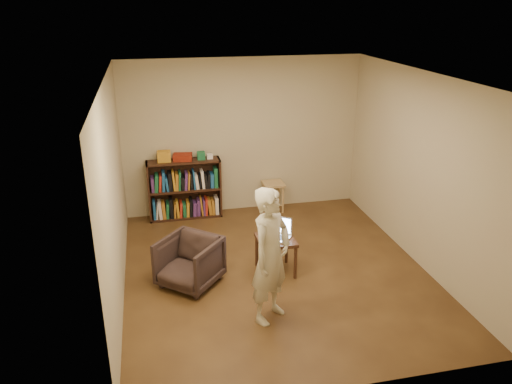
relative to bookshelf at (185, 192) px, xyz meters
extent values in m
plane|color=#3E2714|center=(1.03, -2.09, -0.44)|extent=(4.50, 4.50, 0.00)
plane|color=white|center=(1.03, -2.09, 2.16)|extent=(4.50, 4.50, 0.00)
plane|color=#C1B891|center=(1.03, 0.16, 0.86)|extent=(4.00, 0.00, 4.00)
plane|color=#C1B891|center=(-0.97, -2.09, 0.86)|extent=(0.00, 4.50, 4.50)
plane|color=#C1B891|center=(3.03, -2.09, 0.86)|extent=(0.00, 4.50, 4.50)
cube|color=black|center=(-0.59, -0.01, 0.06)|extent=(0.03, 0.30, 1.00)
cube|color=black|center=(0.58, -0.01, 0.06)|extent=(0.03, 0.30, 1.00)
cube|color=black|center=(0.00, 0.13, 0.06)|extent=(1.20, 0.02, 1.00)
cube|color=black|center=(0.00, -0.01, -0.42)|extent=(1.20, 0.30, 0.03)
cube|color=black|center=(0.00, -0.01, 0.06)|extent=(1.14, 0.30, 0.03)
cube|color=black|center=(0.00, -0.01, 0.55)|extent=(1.20, 0.30, 0.03)
cube|color=gold|center=(-0.30, 0.00, 0.65)|extent=(0.22, 0.16, 0.17)
cube|color=maroon|center=(0.00, 0.01, 0.61)|extent=(0.33, 0.27, 0.10)
cube|color=#1B663B|center=(0.29, -0.01, 0.62)|extent=(0.13, 0.13, 0.13)
cube|color=white|center=(0.44, 0.00, 0.60)|extent=(0.09, 0.09, 0.08)
cube|color=#A68751|center=(1.51, -0.06, 0.05)|extent=(0.35, 0.35, 0.04)
cylinder|color=#A68751|center=(1.37, -0.20, -0.20)|extent=(0.03, 0.03, 0.48)
cylinder|color=#A68751|center=(1.65, -0.20, -0.20)|extent=(0.03, 0.03, 0.48)
cylinder|color=#A68751|center=(1.37, 0.08, -0.20)|extent=(0.03, 0.03, 0.48)
cylinder|color=#A68751|center=(1.65, 0.08, -0.20)|extent=(0.03, 0.03, 0.48)
imported|color=#312521|center=(-0.13, -2.16, -0.12)|extent=(0.98, 0.98, 0.64)
cube|color=#312110|center=(1.02, -2.10, 0.04)|extent=(0.49, 0.49, 0.04)
cylinder|color=#312110|center=(0.81, -2.32, -0.21)|extent=(0.04, 0.04, 0.46)
cylinder|color=#312110|center=(1.24, -2.32, -0.21)|extent=(0.04, 0.04, 0.46)
cylinder|color=#312110|center=(0.81, -1.89, -0.21)|extent=(0.04, 0.04, 0.46)
cylinder|color=#312110|center=(1.24, -1.89, -0.21)|extent=(0.04, 0.04, 0.46)
cube|color=silver|center=(1.03, -2.10, 0.07)|extent=(0.43, 0.40, 0.02)
cube|color=black|center=(1.03, -2.10, 0.08)|extent=(0.32, 0.28, 0.00)
cube|color=silver|center=(1.10, -1.99, 0.21)|extent=(0.30, 0.21, 0.25)
cube|color=#A7C2E9|center=(1.10, -1.99, 0.21)|extent=(0.26, 0.18, 0.20)
imported|color=beige|center=(0.70, -3.08, 0.36)|extent=(0.69, 0.68, 1.60)
camera|label=1|loc=(-0.51, -7.82, 3.04)|focal=35.00mm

